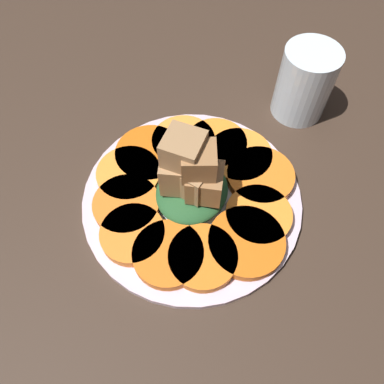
% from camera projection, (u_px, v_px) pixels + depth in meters
% --- Properties ---
extents(table_slab, '(1.20, 1.20, 0.02)m').
position_uv_depth(table_slab, '(192.00, 204.00, 0.49)').
color(table_slab, '#38281E').
rests_on(table_slab, ground).
extents(plate, '(0.28, 0.28, 0.01)m').
position_uv_depth(plate, '(192.00, 198.00, 0.48)').
color(plate, silver).
rests_on(plate, table_slab).
extents(carrot_slice_0, '(0.09, 0.09, 0.01)m').
position_uv_depth(carrot_slice_0, '(246.00, 242.00, 0.44)').
color(carrot_slice_0, '#D66014').
rests_on(carrot_slice_0, plate).
extents(carrot_slice_1, '(0.08, 0.08, 0.01)m').
position_uv_depth(carrot_slice_1, '(258.00, 215.00, 0.45)').
color(carrot_slice_1, orange).
rests_on(carrot_slice_1, plate).
extents(carrot_slice_2, '(0.09, 0.09, 0.01)m').
position_uv_depth(carrot_slice_2, '(260.00, 176.00, 0.48)').
color(carrot_slice_2, orange).
rests_on(carrot_slice_2, plate).
extents(carrot_slice_3, '(0.09, 0.09, 0.01)m').
position_uv_depth(carrot_slice_3, '(239.00, 156.00, 0.50)').
color(carrot_slice_3, orange).
rests_on(carrot_slice_3, plate).
extents(carrot_slice_4, '(0.08, 0.08, 0.01)m').
position_uv_depth(carrot_slice_4, '(216.00, 144.00, 0.51)').
color(carrot_slice_4, orange).
rests_on(carrot_slice_4, plate).
extents(carrot_slice_5, '(0.09, 0.09, 0.01)m').
position_uv_depth(carrot_slice_5, '(184.00, 142.00, 0.51)').
color(carrot_slice_5, orange).
rests_on(carrot_slice_5, plate).
extents(carrot_slice_6, '(0.09, 0.09, 0.01)m').
position_uv_depth(carrot_slice_6, '(150.00, 154.00, 0.50)').
color(carrot_slice_6, '#D45F12').
rests_on(carrot_slice_6, plate).
extents(carrot_slice_7, '(0.08, 0.08, 0.01)m').
position_uv_depth(carrot_slice_7, '(129.00, 174.00, 0.48)').
color(carrot_slice_7, orange).
rests_on(carrot_slice_7, plate).
extents(carrot_slice_8, '(0.08, 0.08, 0.01)m').
position_uv_depth(carrot_slice_8, '(126.00, 205.00, 0.46)').
color(carrot_slice_8, orange).
rests_on(carrot_slice_8, plate).
extents(carrot_slice_9, '(0.08, 0.08, 0.01)m').
position_uv_depth(carrot_slice_9, '(133.00, 234.00, 0.44)').
color(carrot_slice_9, orange).
rests_on(carrot_slice_9, plate).
extents(carrot_slice_10, '(0.08, 0.08, 0.01)m').
position_uv_depth(carrot_slice_10, '(168.00, 254.00, 0.43)').
color(carrot_slice_10, orange).
rests_on(carrot_slice_10, plate).
extents(carrot_slice_11, '(0.08, 0.08, 0.01)m').
position_uv_depth(carrot_slice_11, '(203.00, 257.00, 0.43)').
color(carrot_slice_11, orange).
rests_on(carrot_slice_11, plate).
extents(center_pile, '(0.10, 0.09, 0.11)m').
position_uv_depth(center_pile, '(193.00, 176.00, 0.44)').
color(center_pile, '#235128').
rests_on(center_pile, plate).
extents(fork, '(0.18, 0.03, 0.00)m').
position_uv_depth(fork, '(153.00, 176.00, 0.49)').
color(fork, silver).
rests_on(fork, plate).
extents(water_glass, '(0.08, 0.08, 0.10)m').
position_uv_depth(water_glass, '(305.00, 83.00, 0.52)').
color(water_glass, silver).
rests_on(water_glass, table_slab).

